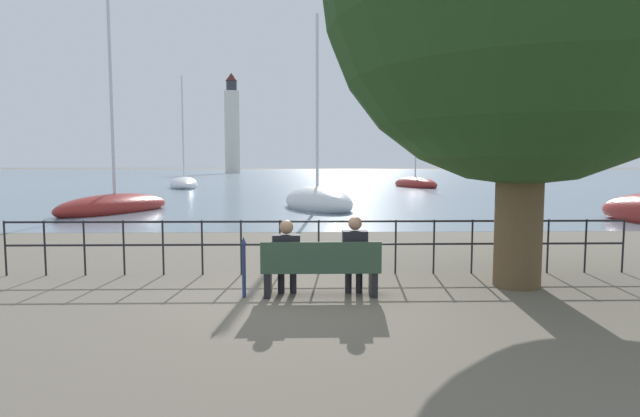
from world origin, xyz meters
TOP-DOWN VIEW (x-y plane):
  - ground_plane at (0.00, 0.00)m, footprint 1000.00×1000.00m
  - harbor_water at (0.00, 157.64)m, footprint 600.00×300.00m
  - park_bench at (0.00, -0.06)m, footprint 1.89×0.45m
  - seated_person_left at (-0.55, 0.01)m, footprint 0.44×0.35m
  - seated_person_right at (0.55, 0.01)m, footprint 0.39×0.35m
  - promenade_railing at (0.00, 1.59)m, footprint 11.89×0.04m
  - closed_umbrella at (-1.22, -0.09)m, footprint 0.09×0.09m
  - sailboat_0 at (0.24, 16.12)m, footprint 4.46×6.46m
  - sailboat_1 at (-11.98, 39.71)m, footprint 4.37×8.68m
  - sailboat_3 at (10.13, 40.04)m, footprint 4.27×7.51m
  - sailboat_4 at (-8.88, 14.65)m, footprint 4.45×6.65m
  - harbor_lighthouse at (-21.00, 130.42)m, footprint 4.05×4.05m

SIDE VIEW (x-z plane):
  - ground_plane at x=0.00m, z-range 0.00..0.00m
  - harbor_water at x=0.00m, z-range 0.00..0.01m
  - sailboat_3 at x=10.13m, z-range -3.81..4.41m
  - sailboat_4 at x=-8.88m, z-range -5.78..6.41m
  - sailboat_1 at x=-11.98m, z-range -5.11..5.77m
  - sailboat_0 at x=0.24m, z-range -4.47..5.16m
  - park_bench at x=0.00m, z-range -0.01..0.89m
  - closed_umbrella at x=-1.22m, z-range 0.06..1.03m
  - seated_person_left at x=-0.55m, z-range 0.06..1.29m
  - promenade_railing at x=0.00m, z-range 0.17..1.22m
  - seated_person_right at x=0.55m, z-range 0.06..1.34m
  - harbor_lighthouse at x=-21.00m, z-range -0.95..26.22m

